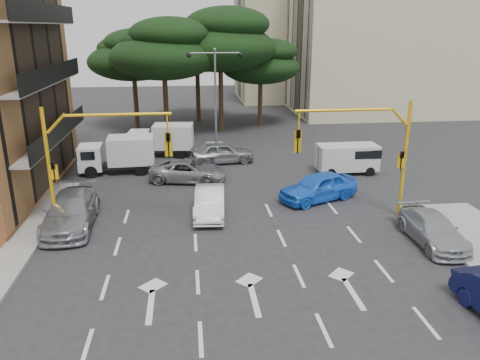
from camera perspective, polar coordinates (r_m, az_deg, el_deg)
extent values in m
plane|color=#28282B|center=(21.77, -0.13, -7.35)|extent=(120.00, 120.00, 0.00)
cube|color=gray|center=(36.79, -2.90, 3.51)|extent=(1.40, 6.00, 0.15)
cube|color=black|center=(28.94, -23.42, 10.01)|extent=(0.12, 14.72, 11.20)
cube|color=beige|center=(56.09, 17.58, 17.00)|extent=(20.00, 12.00, 18.00)
cube|color=black|center=(52.94, 7.05, 17.10)|extent=(0.12, 11.04, 16.20)
cube|color=beige|center=(65.33, 7.25, 16.84)|extent=(16.00, 12.00, 16.00)
cube|color=black|center=(63.95, -0.11, 16.50)|extent=(0.12, 11.04, 14.20)
cylinder|color=#382616|center=(42.14, -8.99, 8.53)|extent=(0.44, 0.44, 4.95)
ellipsoid|color=black|center=(41.64, -9.30, 14.58)|extent=(9.15, 9.15, 3.87)
ellipsoid|color=black|center=(41.15, -8.59, 17.18)|extent=(6.86, 6.86, 2.86)
ellipsoid|color=black|center=(41.91, -10.09, 16.37)|extent=(6.07, 6.07, 2.64)
cylinder|color=#382616|center=(44.15, -2.33, 9.46)|extent=(0.44, 0.44, 5.40)
ellipsoid|color=black|center=(43.68, -2.41, 15.78)|extent=(9.98, 9.98, 4.22)
ellipsoid|color=black|center=(43.29, -1.57, 18.47)|extent=(7.49, 7.49, 3.12)
ellipsoid|color=black|center=(43.91, -3.15, 17.66)|extent=(6.62, 6.62, 2.88)
cylinder|color=#382616|center=(46.33, -12.55, 8.90)|extent=(0.44, 0.44, 4.50)
ellipsoid|color=black|center=(45.88, -12.90, 13.89)|extent=(8.32, 8.32, 3.52)
ellipsoid|color=black|center=(45.34, -12.33, 16.04)|extent=(6.24, 6.24, 2.60)
ellipsoid|color=black|center=(46.17, -13.61, 15.36)|extent=(5.52, 5.52, 2.40)
cylinder|color=#382616|center=(46.67, 2.46, 9.10)|extent=(0.44, 0.44, 4.05)
ellipsoid|color=black|center=(46.24, 2.52, 13.56)|extent=(7.49, 7.49, 3.17)
ellipsoid|color=black|center=(45.84, 3.40, 15.43)|extent=(5.62, 5.62, 2.34)
ellipsoid|color=black|center=(46.38, 1.85, 14.92)|extent=(4.97, 4.97, 2.16)
cylinder|color=#382616|center=(49.03, -5.13, 10.02)|extent=(0.44, 0.44, 4.95)
ellipsoid|color=black|center=(48.60, -5.29, 15.22)|extent=(9.15, 9.15, 3.87)
ellipsoid|color=black|center=(48.16, -4.59, 17.44)|extent=(6.86, 6.86, 2.86)
ellipsoid|color=black|center=(48.84, -5.95, 16.76)|extent=(6.07, 6.07, 2.64)
cylinder|color=yellow|center=(24.90, 19.41, 2.28)|extent=(0.18, 0.18, 6.00)
cylinder|color=yellow|center=(24.19, 18.78, 7.38)|extent=(0.95, 0.14, 0.95)
cylinder|color=yellow|center=(23.10, 12.61, 8.32)|extent=(4.80, 0.14, 0.14)
cylinder|color=yellow|center=(22.56, 7.20, 7.22)|extent=(0.08, 0.08, 0.90)
imported|color=black|center=(22.78, 7.10, 4.63)|extent=(0.20, 0.24, 1.20)
cube|color=yellow|center=(22.86, 7.05, 4.68)|extent=(0.36, 0.06, 1.10)
imported|color=black|center=(24.68, 19.10, 2.17)|extent=(0.16, 0.20, 1.00)
cube|color=yellow|center=(24.77, 19.00, 2.23)|extent=(0.35, 0.08, 0.70)
cylinder|color=yellow|center=(23.35, -22.19, 0.94)|extent=(0.18, 0.18, 6.00)
cylinder|color=yellow|center=(22.69, -21.52, 6.42)|extent=(0.95, 0.14, 0.95)
cylinder|color=yellow|center=(22.08, -14.67, 7.73)|extent=(4.80, 0.14, 0.14)
cylinder|color=yellow|center=(21.96, -8.85, 6.85)|extent=(0.08, 0.08, 0.90)
imported|color=black|center=(22.18, -8.72, 4.19)|extent=(0.20, 0.24, 1.20)
cube|color=yellow|center=(22.26, -8.72, 4.24)|extent=(0.36, 0.06, 1.10)
imported|color=black|center=(23.16, -21.76, 0.85)|extent=(0.16, 0.20, 1.00)
cube|color=yellow|center=(23.25, -21.70, 0.92)|extent=(0.35, 0.08, 0.70)
cylinder|color=slate|center=(36.01, -3.00, 9.40)|extent=(0.16, 0.16, 7.50)
cylinder|color=slate|center=(35.60, -4.59, 15.18)|extent=(1.80, 0.10, 0.10)
sphere|color=black|center=(35.58, -6.25, 14.89)|extent=(0.36, 0.36, 0.36)
cylinder|color=slate|center=(35.70, -1.60, 15.24)|extent=(1.80, 0.10, 0.10)
sphere|color=black|center=(35.81, 0.05, 15.01)|extent=(0.36, 0.36, 0.36)
sphere|color=slate|center=(35.63, -3.10, 15.61)|extent=(0.24, 0.24, 0.24)
imported|color=silver|center=(24.39, -3.70, -2.68)|extent=(1.83, 4.42, 1.42)
imported|color=blue|center=(26.75, 9.53, -0.81)|extent=(5.03, 3.59, 1.59)
imported|color=gray|center=(24.35, -19.92, -3.59)|extent=(2.49, 5.64, 1.61)
imported|color=#929599|center=(29.83, -6.31, 1.09)|extent=(5.19, 3.14, 1.35)
imported|color=gray|center=(33.73, -2.19, 3.39)|extent=(4.74, 2.36, 1.55)
imported|color=#A3A7AB|center=(22.99, 22.45, -5.59)|extent=(1.91, 4.57, 1.32)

